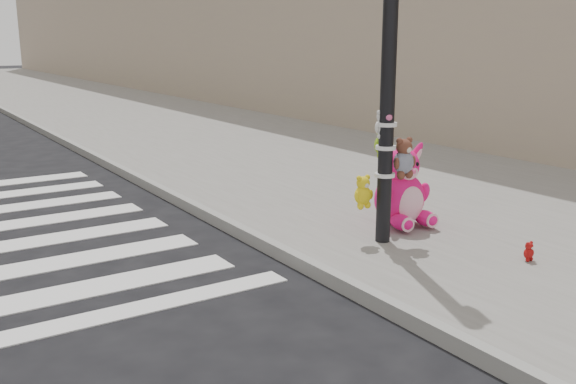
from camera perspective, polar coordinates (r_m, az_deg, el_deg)
sidewalk_near at (r=15.22m, az=-5.20°, el=4.87°), size 7.00×80.00×0.14m
curb_edge at (r=13.98m, az=-17.84°, el=3.52°), size 0.12×80.00×0.15m
signal_pole at (r=6.92m, az=8.95°, el=8.67°), size 0.70×0.49×4.00m
pink_bunny at (r=7.75m, az=10.04°, el=0.02°), size 0.71×0.77×1.01m
red_teddy at (r=6.91m, az=20.61°, el=-4.95°), size 0.14×0.10×0.20m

